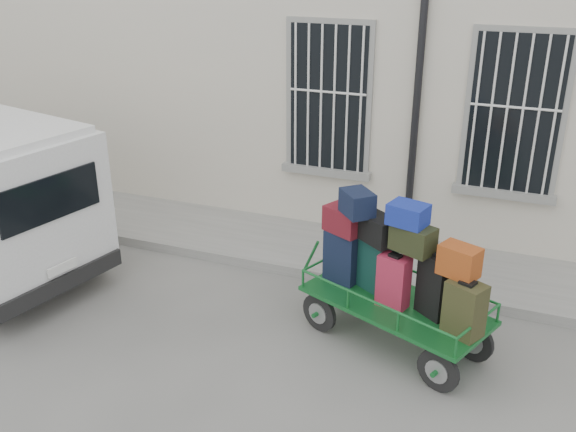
# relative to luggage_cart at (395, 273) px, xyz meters

# --- Properties ---
(ground) EXTENTS (80.00, 80.00, 0.00)m
(ground) POSITION_rel_luggage_cart_xyz_m (-1.31, -0.26, -0.94)
(ground) COLOR #60605B
(ground) RESTS_ON ground
(building) EXTENTS (24.00, 5.15, 6.00)m
(building) POSITION_rel_luggage_cart_xyz_m (-1.31, 5.24, 2.06)
(building) COLOR beige
(building) RESTS_ON ground
(sidewalk) EXTENTS (24.00, 1.70, 0.15)m
(sidewalk) POSITION_rel_luggage_cart_xyz_m (-1.31, 1.94, -0.87)
(sidewalk) COLOR gray
(sidewalk) RESTS_ON ground
(luggage_cart) EXTENTS (2.57, 1.75, 1.84)m
(luggage_cart) POSITION_rel_luggage_cart_xyz_m (0.00, 0.00, 0.00)
(luggage_cart) COLOR black
(luggage_cart) RESTS_ON ground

